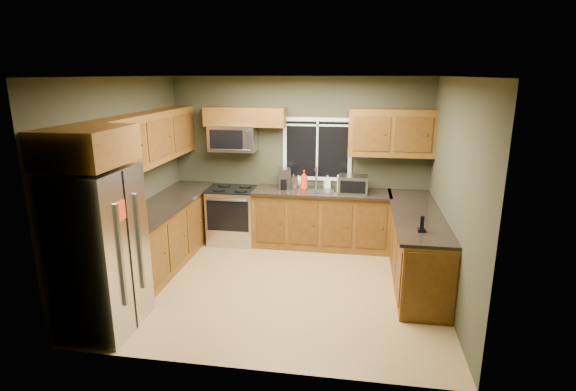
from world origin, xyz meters
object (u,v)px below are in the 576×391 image
(soap_bottle_c, at_px, (298,181))
(refrigerator, at_px, (99,251))
(toaster_oven, at_px, (353,185))
(soap_bottle_a, at_px, (304,180))
(coffee_maker, at_px, (284,179))
(paper_towel_roll, at_px, (341,183))
(soap_bottle_b, at_px, (327,182))
(microwave, at_px, (233,138))
(kettle, at_px, (294,182))
(range, at_px, (233,215))
(cordless_phone, at_px, (422,227))

(soap_bottle_c, bearing_deg, refrigerator, -120.10)
(toaster_oven, relative_size, soap_bottle_a, 1.47)
(coffee_maker, relative_size, paper_towel_roll, 1.13)
(soap_bottle_b, bearing_deg, toaster_oven, -35.75)
(soap_bottle_b, bearing_deg, microwave, -176.47)
(kettle, xyz_separation_m, paper_towel_roll, (0.76, -0.07, 0.01))
(microwave, bearing_deg, refrigerator, -103.34)
(refrigerator, xyz_separation_m, toaster_oven, (2.64, 2.70, 0.18))
(range, xyz_separation_m, toaster_oven, (1.95, -0.07, 0.61))
(refrigerator, distance_m, microwave, 3.10)
(refrigerator, relative_size, paper_towel_roll, 6.26)
(soap_bottle_a, bearing_deg, toaster_oven, -9.70)
(soap_bottle_a, bearing_deg, paper_towel_roll, -4.92)
(microwave, relative_size, soap_bottle_b, 3.82)
(toaster_oven, relative_size, soap_bottle_c, 2.48)
(soap_bottle_b, distance_m, cordless_phone, 2.31)
(refrigerator, height_order, range, refrigerator)
(refrigerator, relative_size, coffee_maker, 5.52)
(microwave, relative_size, cordless_phone, 3.94)
(range, relative_size, cordless_phone, 4.86)
(refrigerator, xyz_separation_m, cordless_phone, (3.47, 1.06, 0.10))
(microwave, xyz_separation_m, coffee_maker, (0.85, -0.07, -0.64))
(coffee_maker, distance_m, kettle, 0.15)
(soap_bottle_b, distance_m, soap_bottle_c, 0.48)
(soap_bottle_b, height_order, cordless_phone, soap_bottle_b)
(toaster_oven, relative_size, paper_towel_roll, 1.58)
(soap_bottle_c, bearing_deg, paper_towel_roll, -17.29)
(coffee_maker, xyz_separation_m, soap_bottle_b, (0.68, 0.16, -0.05))
(soap_bottle_a, bearing_deg, range, -177.00)
(soap_bottle_b, relative_size, soap_bottle_c, 1.09)
(range, bearing_deg, soap_bottle_b, 8.56)
(coffee_maker, distance_m, cordless_phone, 2.63)
(microwave, distance_m, soap_bottle_c, 1.26)
(toaster_oven, height_order, kettle, toaster_oven)
(soap_bottle_a, relative_size, soap_bottle_b, 1.56)
(microwave, bearing_deg, kettle, -3.43)
(microwave, distance_m, toaster_oven, 2.07)
(range, xyz_separation_m, coffee_maker, (0.85, 0.07, 0.62))
(paper_towel_roll, xyz_separation_m, soap_bottle_b, (-0.23, 0.22, -0.03))
(toaster_oven, height_order, soap_bottle_a, soap_bottle_a)
(paper_towel_roll, bearing_deg, toaster_oven, -23.03)
(cordless_phone, bearing_deg, refrigerator, -163.01)
(range, relative_size, paper_towel_roll, 3.26)
(range, distance_m, toaster_oven, 2.04)
(soap_bottle_a, distance_m, soap_bottle_c, 0.22)
(refrigerator, xyz_separation_m, microwave, (0.69, 2.91, 0.83))
(paper_towel_roll, relative_size, soap_bottle_b, 1.45)
(cordless_phone, bearing_deg, microwave, 146.45)
(microwave, distance_m, paper_towel_roll, 1.88)
(range, distance_m, kettle, 1.16)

